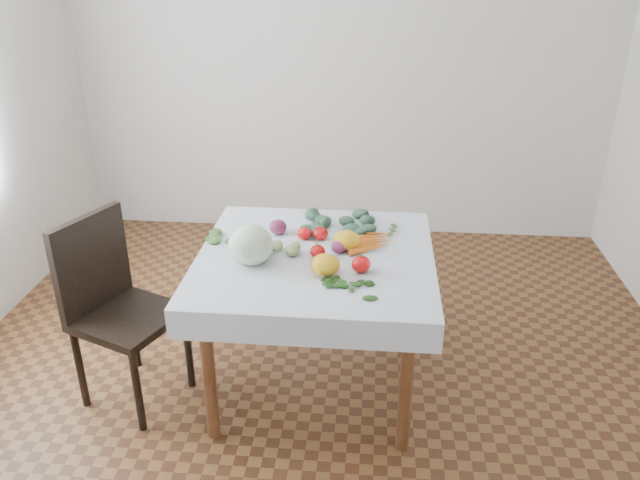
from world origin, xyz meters
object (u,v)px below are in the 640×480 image
Objects in this scene: cabbage at (251,245)px; heirloom_back at (346,240)px; chair at (113,298)px; table at (316,273)px; carrot_bunch at (373,241)px.

cabbage is 0.47m from heirloom_back.
chair is 0.75m from cabbage.
heirloom_back is at bearing 23.94° from cabbage.
chair is (-0.97, -0.15, -0.10)m from table.
heirloom_back is (0.14, 0.07, 0.15)m from table.
chair is at bearing -168.50° from heirloom_back.
cabbage is 0.77× the size of carrot_bunch.
cabbage is (-0.29, -0.12, 0.20)m from table.
chair is 1.30m from carrot_bunch.
cabbage reaches higher than carrot_bunch.
heirloom_back is 0.49× the size of carrot_bunch.
chair is at bearing -177.03° from cabbage.
heirloom_back is 0.15m from carrot_bunch.
cabbage is 1.57× the size of heirloom_back.
carrot_bunch is at bearing 27.36° from heirloom_back.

